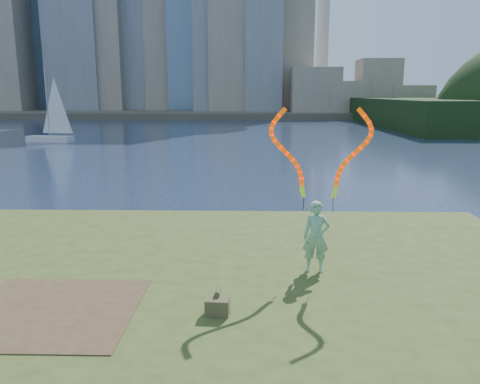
{
  "coord_description": "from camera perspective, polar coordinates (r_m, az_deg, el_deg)",
  "views": [
    {
      "loc": [
        1.57,
        -11.25,
        4.82
      ],
      "look_at": [
        1.28,
        1.0,
        2.22
      ],
      "focal_mm": 35.0,
      "sensor_mm": 36.0,
      "label": 1
    }
  ],
  "objects": [
    {
      "name": "canvas_bag",
      "position": [
        8.91,
        -2.77,
        -13.67
      ],
      "size": [
        0.46,
        0.52,
        0.41
      ],
      "rotation": [
        0.0,
        0.0,
        -0.08
      ],
      "color": "#4A4A27",
      "rests_on": "grassy_knoll"
    },
    {
      "name": "grassy_knoll",
      "position": [
        10.14,
        -7.93,
        -14.4
      ],
      "size": [
        20.0,
        18.0,
        0.8
      ],
      "color": "#39481A",
      "rests_on": "ground"
    },
    {
      "name": "dirt_patch",
      "position": [
        9.75,
        -22.12,
        -13.26
      ],
      "size": [
        3.2,
        3.0,
        0.02
      ],
      "primitive_type": "cube",
      "color": "#47331E",
      "rests_on": "grassy_knoll"
    },
    {
      "name": "far_shore",
      "position": [
        106.35,
        0.51,
        9.7
      ],
      "size": [
        320.0,
        40.0,
        1.2
      ],
      "primitive_type": "cube",
      "color": "#474334",
      "rests_on": "ground"
    },
    {
      "name": "ground",
      "position": [
        12.34,
        -6.16,
        -11.1
      ],
      "size": [
        320.0,
        320.0,
        0.0
      ],
      "primitive_type": "plane",
      "color": "#17233A",
      "rests_on": "ground"
    },
    {
      "name": "woman_with_ribbons",
      "position": [
        10.67,
        9.4,
        -2.38
      ],
      "size": [
        2.05,
        0.47,
        4.03
      ],
      "rotation": [
        0.0,
        0.0,
        -0.12
      ],
      "color": "#127835",
      "rests_on": "grassy_knoll"
    },
    {
      "name": "sailboat",
      "position": [
        50.83,
        -21.99,
        7.08
      ],
      "size": [
        4.85,
        2.08,
        7.28
      ],
      "rotation": [
        0.0,
        0.0,
        -0.14
      ],
      "color": "silver",
      "rests_on": "ground"
    }
  ]
}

